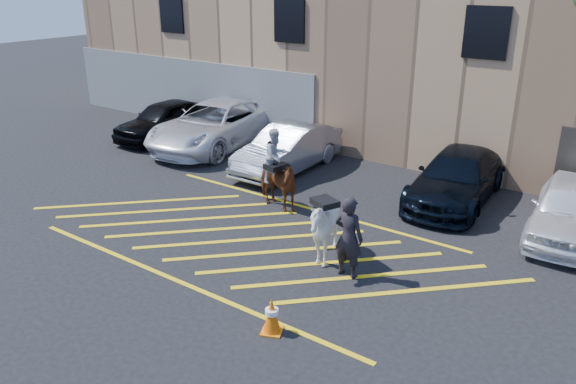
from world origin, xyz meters
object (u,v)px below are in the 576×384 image
Objects in this scene: car_blue_suv at (457,177)px; traffic_cone at (272,315)px; car_silver_sedan at (288,149)px; mounted_bay at (276,177)px; saddled_white at (324,228)px; handler at (349,237)px; car_black_suv at (165,120)px; car_white_suv at (570,209)px; car_white_pickup at (215,125)px.

car_blue_suv reaches higher than traffic_cone.
mounted_bay reaches higher than car_silver_sedan.
mounted_bay is at bearing 145.87° from saddled_white.
car_silver_sedan is 2.38× the size of saddled_white.
traffic_cone is (5.07, -7.62, -0.39)m from car_silver_sedan.
car_blue_suv is 2.65× the size of handler.
car_blue_suv is at bearing -93.83° from handler.
car_white_suv is (14.93, -0.34, -0.02)m from car_black_suv.
car_blue_suv is at bearing 77.83° from saddled_white.
handler is 0.82m from saddled_white.
handler is (5.16, -4.99, 0.18)m from car_silver_sedan.
car_white_pickup is 1.23× the size of car_blue_suv.
car_blue_suv is at bearing 86.70° from traffic_cone.
car_blue_suv is 2.58× the size of saddled_white.
traffic_cone is at bearing -120.14° from car_white_suv.
car_black_suv reaches higher than car_blue_suv.
car_black_suv reaches higher than car_white_suv.
car_black_suv reaches higher than car_silver_sedan.
mounted_bay is 1.21× the size of saddled_white.
car_silver_sedan reaches higher than car_white_suv.
car_silver_sedan is 1.97× the size of mounted_bay.
traffic_cone is at bearing -57.27° from car_silver_sedan.
car_silver_sedan is at bearing 123.64° from traffic_cone.
car_black_suv is 11.80m from car_blue_suv.
saddled_white is 2.62× the size of traffic_cone.
car_black_suv is at bearing 154.59° from saddled_white.
car_white_suv is at bearing 47.65° from saddled_white.
car_black_suv is 6.26m from car_silver_sedan.
handler is at bearing -30.94° from mounted_bay.
car_white_pickup is 1.33× the size of car_silver_sedan.
car_silver_sedan is (3.84, -0.63, -0.09)m from car_white_pickup.
handler is 0.80× the size of mounted_bay.
handler reaches higher than traffic_cone.
car_white_pickup reaches higher than saddled_white.
traffic_cone is (0.68, -2.88, -0.47)m from saddled_white.
mounted_bay is (-7.05, -2.84, 0.20)m from car_white_suv.
car_black_suv is 2.32× the size of saddled_white.
car_black_suv reaches higher than traffic_cone.
car_silver_sedan is at bearing 119.61° from mounted_bay.
saddled_white is at bearing -39.95° from car_white_pickup.
handler reaches higher than car_white_suv.
car_white_suv is 7.60m from mounted_bay.
car_blue_suv is (5.55, 0.64, -0.03)m from car_silver_sedan.
traffic_cone is (11.32, -7.93, -0.39)m from car_black_suv.
saddled_white reaches higher than car_white_suv.
mounted_bay reaches higher than car_white_suv.
car_white_suv is 1.86× the size of mounted_bay.
car_black_suv is 2.43m from car_white_pickup.
mounted_bay is at bearing -39.43° from car_white_pickup.
saddled_white is at bearing -48.13° from car_silver_sedan.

